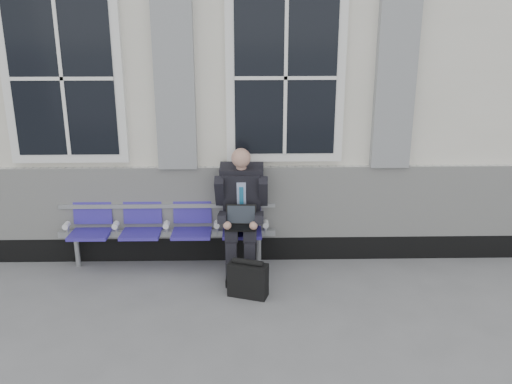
{
  "coord_description": "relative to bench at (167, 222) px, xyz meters",
  "views": [
    {
      "loc": [
        -0.12,
        -5.06,
        3.06
      ],
      "look_at": [
        0.01,
        0.9,
        1.07
      ],
      "focal_mm": 40.0,
      "sensor_mm": 36.0,
      "label": 1
    }
  ],
  "objects": [
    {
      "name": "ground",
      "position": [
        1.05,
        -1.32,
        -0.55
      ],
      "size": [
        70.0,
        70.0,
        0.0
      ],
      "primitive_type": "plane",
      "color": "slate",
      "rests_on": "ground"
    },
    {
      "name": "station_building",
      "position": [
        1.03,
        2.15,
        1.67
      ],
      "size": [
        14.4,
        4.4,
        4.49
      ],
      "color": "silver",
      "rests_on": "ground"
    },
    {
      "name": "bench",
      "position": [
        0.0,
        0.0,
        0.0
      ],
      "size": [
        2.6,
        0.47,
        0.91
      ],
      "color": "#9EA0A3",
      "rests_on": "ground"
    },
    {
      "name": "businessman",
      "position": [
        0.89,
        -0.14,
        0.25
      ],
      "size": [
        0.62,
        0.84,
        1.5
      ],
      "color": "black",
      "rests_on": "ground"
    },
    {
      "name": "briefcase",
      "position": [
        0.96,
        -0.81,
        -0.35
      ],
      "size": [
        0.46,
        0.31,
        0.44
      ],
      "color": "black",
      "rests_on": "ground"
    }
  ]
}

